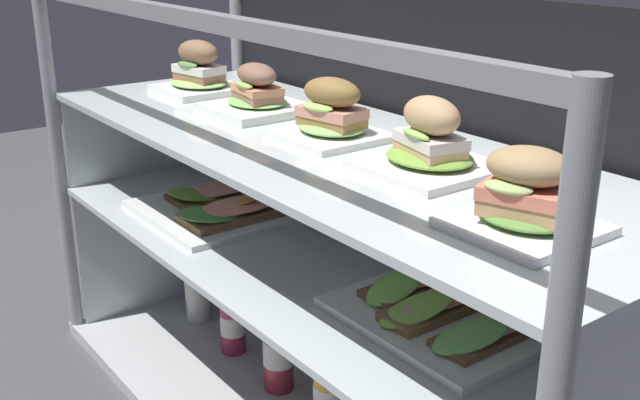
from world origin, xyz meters
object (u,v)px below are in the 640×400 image
(plated_roll_sandwich_far_right, at_px, (332,116))
(juice_bottle_tucked_behind, at_px, (233,322))
(plated_roll_sandwich_right_of_center, at_px, (199,74))
(juice_bottle_back_center, at_px, (330,394))
(juice_bottle_front_right_end, at_px, (278,348))
(open_sandwich_tray_left_of_center, at_px, (224,205))
(juice_bottle_front_fourth, at_px, (197,282))
(plated_roll_sandwich_left_of_center, at_px, (526,199))
(plated_roll_sandwich_center, at_px, (257,96))
(open_sandwich_tray_mid_right, at_px, (454,306))
(plated_roll_sandwich_mid_left, at_px, (430,146))

(plated_roll_sandwich_far_right, height_order, juice_bottle_tucked_behind, plated_roll_sandwich_far_right)
(plated_roll_sandwich_right_of_center, relative_size, juice_bottle_back_center, 0.93)
(juice_bottle_front_right_end, bearing_deg, open_sandwich_tray_left_of_center, -171.13)
(plated_roll_sandwich_right_of_center, height_order, juice_bottle_front_fourth, plated_roll_sandwich_right_of_center)
(plated_roll_sandwich_left_of_center, xyz_separation_m, juice_bottle_front_fourth, (-1.07, 0.07, -0.55))
(open_sandwich_tray_left_of_center, bearing_deg, juice_bottle_front_fourth, 170.30)
(plated_roll_sandwich_right_of_center, bearing_deg, juice_bottle_tucked_behind, -9.85)
(plated_roll_sandwich_center, xyz_separation_m, open_sandwich_tray_mid_right, (0.57, 0.01, -0.25))
(plated_roll_sandwich_right_of_center, height_order, open_sandwich_tray_left_of_center, plated_roll_sandwich_right_of_center)
(plated_roll_sandwich_mid_left, distance_m, juice_bottle_tucked_behind, 0.84)
(plated_roll_sandwich_right_of_center, distance_m, juice_bottle_tucked_behind, 0.60)
(plated_roll_sandwich_left_of_center, distance_m, juice_bottle_back_center, 0.76)
(plated_roll_sandwich_mid_left, distance_m, plated_roll_sandwich_left_of_center, 0.27)
(open_sandwich_tray_mid_right, relative_size, juice_bottle_tucked_behind, 1.72)
(plated_roll_sandwich_center, distance_m, plated_roll_sandwich_mid_left, 0.51)
(plated_roll_sandwich_far_right, bearing_deg, plated_roll_sandwich_mid_left, 1.23)
(plated_roll_sandwich_center, relative_size, open_sandwich_tray_mid_right, 0.57)
(plated_roll_sandwich_center, xyz_separation_m, plated_roll_sandwich_far_right, (0.26, -0.00, 0.01))
(juice_bottle_front_fourth, xyz_separation_m, juice_bottle_back_center, (0.58, -0.01, -0.02))
(plated_roll_sandwich_mid_left, relative_size, juice_bottle_back_center, 1.00)
(juice_bottle_back_center, bearing_deg, plated_roll_sandwich_right_of_center, 177.43)
(plated_roll_sandwich_right_of_center, xyz_separation_m, juice_bottle_front_right_end, (0.36, -0.03, -0.55))
(open_sandwich_tray_mid_right, relative_size, juice_bottle_front_fourth, 1.40)
(juice_bottle_tucked_behind, bearing_deg, juice_bottle_front_right_end, -0.35)
(open_sandwich_tray_left_of_center, xyz_separation_m, juice_bottle_front_fourth, (-0.23, 0.04, -0.29))
(plated_roll_sandwich_left_of_center, height_order, open_sandwich_tray_mid_right, plated_roll_sandwich_left_of_center)
(plated_roll_sandwich_right_of_center, bearing_deg, open_sandwich_tray_left_of_center, -16.23)
(juice_bottle_front_fourth, bearing_deg, plated_roll_sandwich_mid_left, 0.83)
(plated_roll_sandwich_right_of_center, xyz_separation_m, juice_bottle_tucked_behind, (0.16, -0.03, -0.57))
(plated_roll_sandwich_mid_left, xyz_separation_m, open_sandwich_tray_left_of_center, (-0.58, -0.05, -0.26))
(plated_roll_sandwich_right_of_center, height_order, juice_bottle_back_center, plated_roll_sandwich_right_of_center)
(plated_roll_sandwich_left_of_center, xyz_separation_m, open_sandwich_tray_left_of_center, (-0.84, 0.03, -0.26))
(plated_roll_sandwich_center, xyz_separation_m, juice_bottle_front_fourth, (-0.30, -0.01, -0.54))
(juice_bottle_tucked_behind, distance_m, juice_bottle_front_right_end, 0.20)
(plated_roll_sandwich_right_of_center, bearing_deg, juice_bottle_front_fourth, -158.10)
(juice_bottle_front_right_end, bearing_deg, plated_roll_sandwich_right_of_center, 175.37)
(plated_roll_sandwich_far_right, relative_size, juice_bottle_tucked_behind, 0.90)
(plated_roll_sandwich_far_right, height_order, juice_bottle_front_fourth, plated_roll_sandwich_far_right)
(plated_roll_sandwich_right_of_center, distance_m, open_sandwich_tray_mid_right, 0.88)
(plated_roll_sandwich_left_of_center, xyz_separation_m, juice_bottle_tucked_behind, (-0.87, 0.06, -0.57))
(juice_bottle_front_fourth, distance_m, juice_bottle_tucked_behind, 0.20)
(plated_roll_sandwich_mid_left, relative_size, open_sandwich_tray_mid_right, 0.58)
(plated_roll_sandwich_right_of_center, distance_m, juice_bottle_back_center, 0.79)
(open_sandwich_tray_mid_right, bearing_deg, juice_bottle_front_right_end, -176.23)
(juice_bottle_front_fourth, bearing_deg, open_sandwich_tray_mid_right, 1.21)
(plated_roll_sandwich_mid_left, bearing_deg, open_sandwich_tray_left_of_center, -174.98)
(plated_roll_sandwich_mid_left, height_order, juice_bottle_front_fourth, plated_roll_sandwich_mid_left)
(plated_roll_sandwich_mid_left, bearing_deg, juice_bottle_tucked_behind, -177.80)
(juice_bottle_front_right_end, bearing_deg, juice_bottle_back_center, 1.46)
(plated_roll_sandwich_center, distance_m, plated_roll_sandwich_left_of_center, 0.77)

